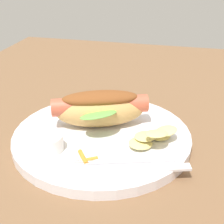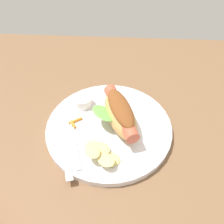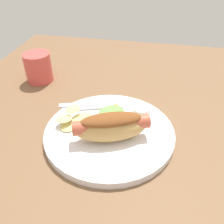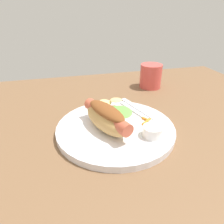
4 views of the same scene
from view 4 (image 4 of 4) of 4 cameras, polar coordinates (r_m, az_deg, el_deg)
name	(u,v)px [view 4 (image 4 of 4)]	position (r cm, az deg, el deg)	size (l,w,h in cm)	color
ground_plane	(110,132)	(51.76, -0.56, -5.64)	(120.00, 90.00, 1.80)	brown
plate	(115,128)	(50.05, 0.98, -4.62)	(28.57, 28.57, 1.60)	white
hot_dog	(107,117)	(46.69, -1.50, -1.42)	(12.47, 15.76, 6.03)	tan
sauce_ramekin	(152,131)	(46.15, 11.25, -5.37)	(4.37, 4.37, 2.43)	white
fork	(135,111)	(56.03, 6.52, 0.20)	(5.41, 13.91, 0.40)	silver
knife	(137,108)	(57.93, 7.16, 1.12)	(14.58, 1.40, 0.36)	silver
chips_pile	(111,106)	(56.39, -0.16, 1.65)	(7.73, 8.33, 3.04)	#D9CB7C
carrot_garnish	(146,121)	(51.73, 9.56, -2.41)	(3.12, 3.44, 0.65)	orange
drinking_cup	(151,76)	(77.43, 10.81, 9.89)	(7.88, 7.88, 8.57)	#D84C47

